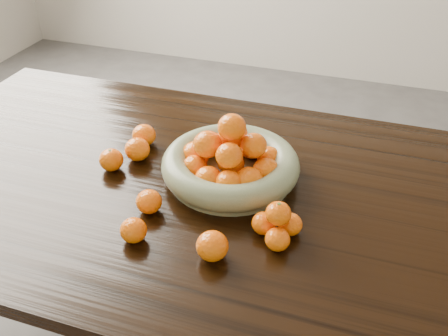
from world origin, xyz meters
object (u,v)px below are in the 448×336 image
(fruit_bowl, at_px, (230,162))
(loose_orange_0, at_px, (111,160))
(dining_table, at_px, (230,216))
(orange_pyramid, at_px, (277,225))

(fruit_bowl, distance_m, loose_orange_0, 0.33)
(dining_table, xyz_separation_m, fruit_bowl, (-0.02, 0.05, 0.14))
(orange_pyramid, bearing_deg, fruit_bowl, 131.84)
(dining_table, height_order, orange_pyramid, orange_pyramid)
(loose_orange_0, bearing_deg, fruit_bowl, 11.66)
(dining_table, xyz_separation_m, loose_orange_0, (-0.34, -0.01, 0.12))
(orange_pyramid, relative_size, loose_orange_0, 1.73)
(fruit_bowl, bearing_deg, orange_pyramid, -48.16)
(dining_table, distance_m, orange_pyramid, 0.25)
(fruit_bowl, distance_m, orange_pyramid, 0.26)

